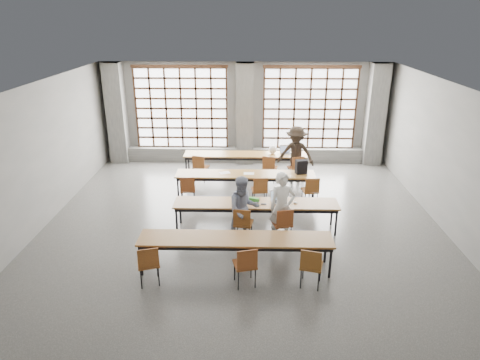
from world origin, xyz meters
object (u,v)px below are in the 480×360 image
desk_row_c (256,205)px  chair_back_mid (270,166)px  chair_front_right (283,222)px  red_pouch (148,261)px  phone (264,204)px  desk_row_a (245,156)px  chair_front_left (243,221)px  chair_near_right (311,264)px  student_back (296,154)px  student_female (243,209)px  mouse (295,203)px  chair_near_mid (246,263)px  desk_row_b (245,176)px  chair_near_left (148,261)px  student_male (282,207)px  green_box (254,200)px  chair_mid_left (188,188)px  chair_mid_right (311,189)px  laptop_back (286,151)px  plastic_bag (273,149)px  backpack (301,167)px  chair_back_left (200,165)px  laptop_front (278,199)px  chair_back_right (296,166)px  chair_mid_centre (260,188)px

desk_row_c → chair_back_mid: chair_back_mid is taller
chair_front_right → red_pouch: 3.24m
desk_row_c → phone: bearing=-29.1°
desk_row_c → desk_row_a: bearing=94.7°
chair_front_left → chair_near_right: bearing=-52.5°
desk_row_c → chair_near_right: (1.04, -2.39, -0.13)m
chair_front_right → student_back: student_back is taller
student_female → mouse: size_ratio=16.18×
chair_near_mid → student_back: bearing=75.3°
desk_row_b → desk_row_c: 2.03m
chair_near_left → phone: (2.30, 2.29, 0.20)m
desk_row_c → chair_back_mid: 3.26m
student_male → green_box: student_male is taller
chair_mid_left → green_box: bearing=-35.5°
chair_mid_right → chair_front_left: (-1.84, -2.01, 0.00)m
laptop_back → desk_row_c: bearing=-104.4°
chair_mid_left → red_pouch: chair_mid_left is taller
mouse → chair_near_right: bearing=-87.8°
plastic_bag → backpack: bearing=-68.4°
chair_near_right → student_female: (-1.34, 1.89, 0.26)m
chair_back_mid → red_pouch: chair_back_mid is taller
chair_front_left → chair_back_left: bearing=110.3°
chair_mid_right → chair_near_left: bearing=-134.0°
chair_near_right → laptop_front: (-0.50, 2.50, 0.25)m
desk_row_a → chair_back_mid: 1.01m
chair_mid_left → chair_near_left: same height
chair_back_right → chair_front_left: bearing=-112.8°
chair_front_right → phone: (-0.44, 0.53, 0.20)m
desk_row_b → chair_mid_right: chair_mid_right is taller
chair_mid_centre → student_male: student_male is taller
laptop_back → plastic_bag: 0.45m
backpack → chair_back_right: bearing=77.5°
laptop_front → chair_back_mid: bearing=91.5°
chair_near_left → student_back: size_ratio=0.49×
chair_mid_centre → chair_near_right: (0.92, -3.78, 0.00)m
chair_back_left → chair_mid_centre: (1.86, -1.84, 0.00)m
desk_row_b → chair_back_mid: size_ratio=4.55×
chair_front_right → backpack: (0.69, 2.69, 0.39)m
desk_row_c → chair_back_right: 3.48m
chair_mid_right → phone: (-1.34, -1.49, 0.20)m
chair_mid_right → laptop_back: bearing=101.1°
chair_front_left → phone: (0.49, 0.53, 0.20)m
laptop_front → mouse: size_ratio=3.96×
student_female → green_box: (0.25, 0.58, -0.02)m
desk_row_a → student_back: 1.69m
chair_back_mid → backpack: 1.49m
laptop_back → mouse: bearing=-91.0°
chair_back_left → student_back: student_back is taller
chair_front_left → phone: 0.75m
phone → plastic_bag: size_ratio=0.45×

